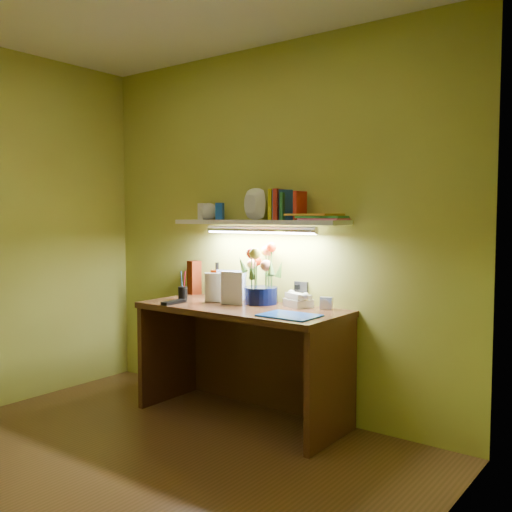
{
  "coord_description": "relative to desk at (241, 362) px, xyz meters",
  "views": [
    {
      "loc": [
        2.3,
        -1.7,
        1.34
      ],
      "look_at": [
        0.01,
        1.35,
        1.07
      ],
      "focal_mm": 40.0,
      "sensor_mm": 36.0,
      "label": 1
    }
  ],
  "objects": [
    {
      "name": "ground",
      "position": [
        0.0,
        -1.2,
        -0.38
      ],
      "size": [
        3.0,
        3.0,
        0.0
      ],
      "primitive_type": "plane",
      "color": "#513518",
      "rests_on": "ground"
    },
    {
      "name": "desk",
      "position": [
        0.0,
        0.0,
        0.0
      ],
      "size": [
        1.4,
        0.6,
        0.75
      ],
      "primitive_type": "cube",
      "color": "#3D1B10",
      "rests_on": "ground"
    },
    {
      "name": "flower_bouquet",
      "position": [
        0.04,
        0.17,
        0.57
      ],
      "size": [
        0.26,
        0.26,
        0.4
      ],
      "primitive_type": null,
      "rotation": [
        0.0,
        0.0,
        -0.06
      ],
      "color": "#070E3C",
      "rests_on": "desk"
    },
    {
      "name": "telephone",
      "position": [
        0.31,
        0.2,
        0.43
      ],
      "size": [
        0.21,
        0.19,
        0.1
      ],
      "primitive_type": null,
      "rotation": [
        0.0,
        0.0,
        -0.41
      ],
      "color": "beige",
      "rests_on": "desk"
    },
    {
      "name": "desk_clock",
      "position": [
        0.51,
        0.22,
        0.41
      ],
      "size": [
        0.09,
        0.06,
        0.08
      ],
      "primitive_type": "cube",
      "rotation": [
        0.0,
        0.0,
        0.29
      ],
      "color": "silver",
      "rests_on": "desk"
    },
    {
      "name": "whisky_bottle",
      "position": [
        -0.41,
        0.23,
        0.5
      ],
      "size": [
        0.08,
        0.08,
        0.25
      ],
      "primitive_type": null,
      "rotation": [
        0.0,
        0.0,
        -0.18
      ],
      "color": "#B22D05",
      "rests_on": "desk"
    },
    {
      "name": "whisky_box",
      "position": [
        -0.65,
        0.24,
        0.5
      ],
      "size": [
        0.1,
        0.1,
        0.25
      ],
      "primitive_type": "cube",
      "rotation": [
        0.0,
        0.0,
        -0.3
      ],
      "color": "#511706",
      "rests_on": "desk"
    },
    {
      "name": "pen_cup",
      "position": [
        -0.5,
        -0.03,
        0.45
      ],
      "size": [
        0.07,
        0.07,
        0.16
      ],
      "primitive_type": "cylinder",
      "rotation": [
        0.0,
        0.0,
        -0.14
      ],
      "color": "black",
      "rests_on": "desk"
    },
    {
      "name": "art_card",
      "position": [
        -0.24,
        0.18,
        0.48
      ],
      "size": [
        0.21,
        0.12,
        0.21
      ],
      "primitive_type": null,
      "rotation": [
        0.0,
        0.0,
        0.38
      ],
      "color": "white",
      "rests_on": "desk"
    },
    {
      "name": "tv_remote",
      "position": [
        -0.43,
        -0.19,
        0.39
      ],
      "size": [
        0.06,
        0.2,
        0.02
      ],
      "primitive_type": "cube",
      "rotation": [
        0.0,
        0.0,
        0.04
      ],
      "color": "black",
      "rests_on": "desk"
    },
    {
      "name": "blue_folder",
      "position": [
        0.46,
        -0.12,
        0.38
      ],
      "size": [
        0.33,
        0.25,
        0.01
      ],
      "primitive_type": "cube",
      "rotation": [
        0.0,
        0.0,
        0.0
      ],
      "color": "blue",
      "rests_on": "desk"
    },
    {
      "name": "desk_book_a",
      "position": [
        -0.32,
        -0.0,
        0.48
      ],
      "size": [
        0.15,
        0.07,
        0.2
      ],
      "primitive_type": "imported",
      "rotation": [
        0.0,
        0.0,
        0.34
      ],
      "color": "beige",
      "rests_on": "desk"
    },
    {
      "name": "desk_book_b",
      "position": [
        -0.17,
        -0.01,
        0.49
      ],
      "size": [
        0.16,
        0.04,
        0.22
      ],
      "primitive_type": "imported",
      "rotation": [
        0.0,
        0.0,
        0.17
      ],
      "color": "silver",
      "rests_on": "desk"
    },
    {
      "name": "wall_shelf",
      "position": [
        0.01,
        0.18,
        0.96
      ],
      "size": [
        1.3,
        0.32,
        0.24
      ],
      "color": "silver",
      "rests_on": "ground"
    }
  ]
}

